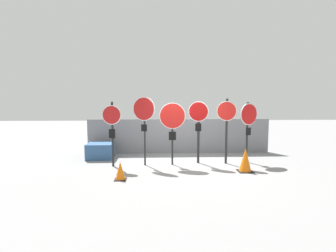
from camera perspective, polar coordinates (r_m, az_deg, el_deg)
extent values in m
plane|color=gray|center=(9.44, 3.55, -8.38)|extent=(40.00, 40.00, 0.00)
cube|color=slate|center=(11.32, 2.45, -2.19)|extent=(7.81, 0.12, 1.47)
cylinder|color=black|center=(9.18, -11.97, -1.80)|extent=(0.08, 0.08, 2.23)
cylinder|color=white|center=(9.05, -12.17, 2.36)|extent=(0.66, 0.11, 0.66)
cylinder|color=red|center=(9.04, -12.20, 2.36)|extent=(0.60, 0.10, 0.60)
cube|color=black|center=(9.11, -12.09, -1.64)|extent=(0.22, 0.05, 0.32)
cylinder|color=black|center=(9.18, -5.07, -1.70)|extent=(0.06, 0.06, 2.23)
cylinder|color=white|center=(9.06, -5.27, 3.74)|extent=(0.77, 0.36, 0.83)
cylinder|color=red|center=(9.04, -5.33, 3.73)|extent=(0.71, 0.33, 0.77)
cube|color=black|center=(9.10, -5.24, -0.41)|extent=(0.21, 0.11, 0.24)
cylinder|color=black|center=(9.23, 0.96, -2.23)|extent=(0.07, 0.07, 2.04)
cylinder|color=white|center=(9.10, 0.97, 2.22)|extent=(0.92, 0.06, 0.92)
cylinder|color=red|center=(9.08, 0.97, 2.22)|extent=(0.86, 0.06, 0.86)
cube|color=black|center=(9.17, 0.96, -2.16)|extent=(0.25, 0.03, 0.30)
cylinder|color=black|center=(9.53, 6.64, -1.71)|extent=(0.09, 0.09, 2.14)
cylinder|color=white|center=(9.40, 6.65, 3.15)|extent=(0.71, 0.22, 0.73)
cylinder|color=#AD0F0F|center=(9.38, 6.64, 3.14)|extent=(0.65, 0.21, 0.67)
cube|color=black|center=(9.44, 6.61, -0.30)|extent=(0.21, 0.08, 0.28)
cylinder|color=black|center=(9.61, 12.60, -1.14)|extent=(0.08, 0.08, 2.34)
cylinder|color=white|center=(9.49, 12.66, 3.20)|extent=(0.67, 0.26, 0.71)
cylinder|color=red|center=(9.47, 12.65, 3.20)|extent=(0.62, 0.24, 0.65)
cylinder|color=black|center=(10.03, 16.82, -1.35)|extent=(0.08, 0.08, 2.21)
cylinder|color=white|center=(9.92, 17.19, 2.45)|extent=(0.73, 0.37, 0.79)
cylinder|color=red|center=(9.91, 17.26, 2.45)|extent=(0.67, 0.34, 0.73)
cube|color=black|center=(9.98, 17.08, -1.15)|extent=(0.22, 0.12, 0.28)
cube|color=black|center=(7.83, -10.30, -11.35)|extent=(0.34, 0.34, 0.02)
cone|color=orange|center=(7.76, -10.34, -9.47)|extent=(0.28, 0.28, 0.51)
cube|color=black|center=(8.90, 16.42, -9.41)|extent=(0.46, 0.46, 0.02)
cone|color=orange|center=(8.81, 16.49, -7.01)|extent=(0.39, 0.39, 0.74)
cube|color=#335684|center=(10.70, -14.47, -5.22)|extent=(0.99, 0.96, 0.60)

